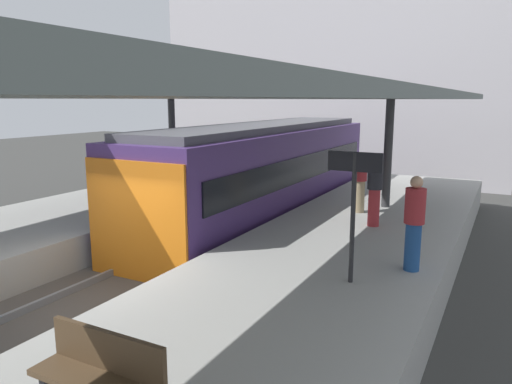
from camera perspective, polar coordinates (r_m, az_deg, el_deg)
ground_plane at (r=9.96m, az=-19.52°, el=-13.65°), size 80.00×80.00×0.00m
platform_right at (r=7.61m, az=0.94°, el=-16.81°), size 4.40×28.00×1.00m
track_ballast at (r=9.92m, az=-19.56°, el=-13.13°), size 3.20×28.00×0.20m
rail_near_side at (r=10.37m, az=-22.37°, el=-11.25°), size 0.08×28.00×0.14m
rail_far_side at (r=9.37m, az=-16.56°, el=-13.27°), size 0.08×28.00×0.14m
commuter_train at (r=15.25m, az=0.94°, el=2.21°), size 2.78×11.98×3.10m
canopy_left at (r=12.98m, az=-27.77°, el=10.98°), size 4.18×21.00×3.45m
canopy_right at (r=8.00m, az=5.67°, el=11.24°), size 4.18×21.00×3.21m
platform_bench at (r=5.11m, az=-18.02°, el=-19.91°), size 1.40×0.41×0.86m
platform_sign at (r=8.00m, az=11.55°, el=0.50°), size 0.90×0.08×2.21m
passenger_near_bench at (r=13.32m, az=12.24°, el=1.23°), size 0.36×0.36×1.64m
passenger_mid_platform at (r=11.93m, az=13.89°, el=0.18°), size 0.36×0.36×1.69m
passenger_far_end at (r=9.00m, az=18.25°, el=-3.40°), size 0.36×0.36×1.73m
station_building_backdrop at (r=27.48m, az=9.59°, el=13.82°), size 18.00×6.00×11.00m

